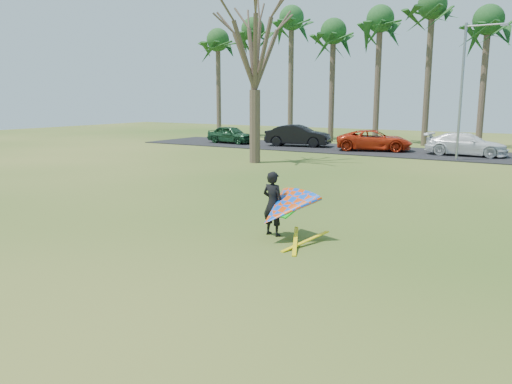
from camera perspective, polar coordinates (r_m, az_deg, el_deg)
The scene contains 16 objects.
ground at distance 12.82m, azimuth -4.69°, elevation -6.26°, with size 100.00×100.00×0.00m, color #1B4A10.
parking_strip at distance 35.83m, azimuth 19.57°, elevation 4.13°, with size 46.00×7.00×0.06m, color black.
palm_0 at distance 50.57m, azimuth -4.38°, elevation 16.81°, with size 4.84×4.84×10.84m.
palm_1 at distance 48.45m, azimuth -0.35°, elevation 17.92°, with size 4.84×4.84×11.54m.
palm_2 at distance 46.59m, azimuth 4.08°, elevation 19.03°, with size 4.84×4.84×12.24m.
palm_3 at distance 44.72m, azimuth 8.84°, elevation 17.53°, with size 4.84×4.84×10.84m.
palm_4 at distance 43.42m, azimuth 14.01°, elevation 18.46°, with size 4.84×4.84×11.54m.
palm_5 at distance 42.48m, azimuth 19.50°, elevation 19.29°, with size 4.84×4.84×12.24m.
palm_6 at distance 41.59m, azimuth 25.02°, elevation 17.22°, with size 4.84×4.84×10.84m.
bare_tree_left at distance 29.37m, azimuth -0.14°, elevation 16.90°, with size 6.60×6.60×9.70m.
streetlight at distance 32.31m, azimuth 22.74°, elevation 11.17°, with size 2.28×0.18×8.00m.
car_0 at distance 41.60m, azimuth -2.87°, elevation 6.58°, with size 1.68×4.18×1.42m, color #194024.
car_1 at distance 39.01m, azimuth 4.82°, elevation 6.45°, with size 1.74×4.98×1.64m, color black.
car_2 at distance 36.55m, azimuth 13.35°, elevation 5.77°, with size 2.41×5.24×1.46m, color red.
car_3 at distance 35.23m, azimuth 22.88°, elevation 5.05°, with size 2.05×5.04×1.46m, color white.
kite_flyer at distance 13.26m, azimuth 2.98°, elevation -1.85°, with size 2.13×2.39×2.02m.
Camera 1 is at (7.25, -9.89, 3.72)m, focal length 35.00 mm.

